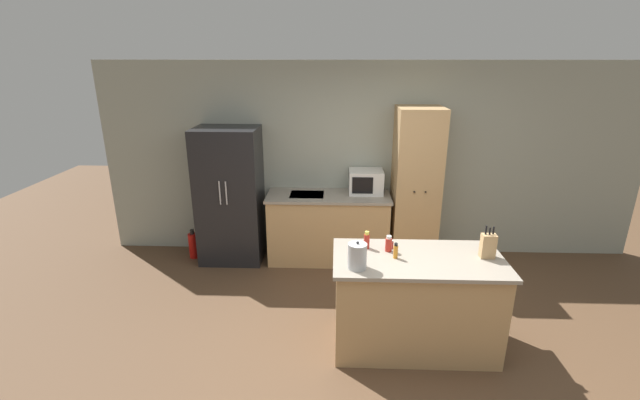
{
  "coord_description": "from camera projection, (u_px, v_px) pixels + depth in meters",
  "views": [
    {
      "loc": [
        -0.45,
        -3.31,
        2.65
      ],
      "look_at": [
        -0.63,
        1.4,
        1.05
      ],
      "focal_mm": 24.0,
      "sensor_mm": 36.0,
      "label": 1
    }
  ],
  "objects": [
    {
      "name": "ground_plane",
      "position": [
        382.0,
        356.0,
        3.97
      ],
      "size": [
        14.0,
        14.0,
        0.0
      ],
      "primitive_type": "plane",
      "color": "brown"
    },
    {
      "name": "wall_back",
      "position": [
        370.0,
        161.0,
        5.76
      ],
      "size": [
        7.2,
        0.06,
        2.6
      ],
      "color": "#9EA393",
      "rests_on": "ground_plane"
    },
    {
      "name": "refrigerator",
      "position": [
        230.0,
        196.0,
        5.63
      ],
      "size": [
        0.81,
        0.66,
        1.79
      ],
      "color": "black",
      "rests_on": "ground_plane"
    },
    {
      "name": "back_counter",
      "position": [
        328.0,
        227.0,
        5.73
      ],
      "size": [
        1.61,
        0.64,
        0.92
      ],
      "color": "tan",
      "rests_on": "ground_plane"
    },
    {
      "name": "pantry_cabinet",
      "position": [
        415.0,
        188.0,
        5.51
      ],
      "size": [
        0.57,
        0.62,
        2.06
      ],
      "color": "tan",
      "rests_on": "ground_plane"
    },
    {
      "name": "kitchen_island",
      "position": [
        415.0,
        302.0,
        4.0
      ],
      "size": [
        1.54,
        0.8,
        0.92
      ],
      "color": "tan",
      "rests_on": "ground_plane"
    },
    {
      "name": "microwave",
      "position": [
        366.0,
        182.0,
        5.61
      ],
      "size": [
        0.44,
        0.37,
        0.31
      ],
      "color": "white",
      "rests_on": "back_counter"
    },
    {
      "name": "knife_block",
      "position": [
        488.0,
        246.0,
        3.82
      ],
      "size": [
        0.13,
        0.09,
        0.3
      ],
      "color": "tan",
      "rests_on": "kitchen_island"
    },
    {
      "name": "spice_bottle_tall_dark",
      "position": [
        389.0,
        244.0,
        3.95
      ],
      "size": [
        0.06,
        0.06,
        0.15
      ],
      "color": "#B2281E",
      "rests_on": "kitchen_island"
    },
    {
      "name": "spice_bottle_short_red",
      "position": [
        367.0,
        240.0,
        4.02
      ],
      "size": [
        0.05,
        0.05,
        0.17
      ],
      "color": "#B2281E",
      "rests_on": "kitchen_island"
    },
    {
      "name": "spice_bottle_amber_oil",
      "position": [
        396.0,
        251.0,
        3.82
      ],
      "size": [
        0.04,
        0.04,
        0.15
      ],
      "color": "orange",
      "rests_on": "kitchen_island"
    },
    {
      "name": "spice_bottle_green_herb",
      "position": [
        391.0,
        245.0,
        4.02
      ],
      "size": [
        0.04,
        0.04,
        0.08
      ],
      "color": "#B2281E",
      "rests_on": "kitchen_island"
    },
    {
      "name": "kettle",
      "position": [
        357.0,
        256.0,
        3.62
      ],
      "size": [
        0.16,
        0.16,
        0.25
      ],
      "color": "#B2B5B7",
      "rests_on": "kitchen_island"
    },
    {
      "name": "fire_extinguisher",
      "position": [
        193.0,
        245.0,
        5.86
      ],
      "size": [
        0.12,
        0.12,
        0.41
      ],
      "color": "red",
      "rests_on": "ground_plane"
    }
  ]
}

